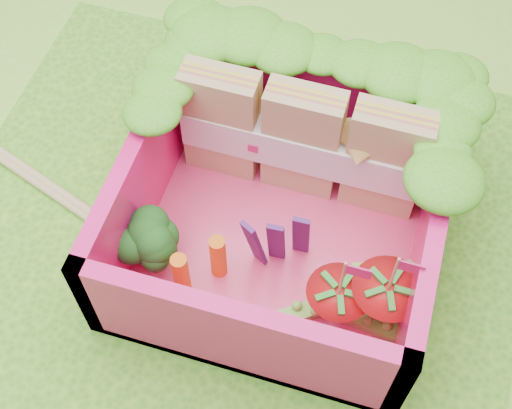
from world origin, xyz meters
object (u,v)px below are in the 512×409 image
object	(u,v)px
sandwich_stack	(303,141)
broccoli	(151,242)
bento_box	(282,208)
strawberry_right	(383,303)
chopsticks	(18,167)
strawberry_left	(336,305)

from	to	relation	value
sandwich_stack	broccoli	bearing A→B (deg)	-129.23
bento_box	strawberry_right	world-z (taller)	strawberry_right
sandwich_stack	chopsticks	size ratio (longest dim) A/B	0.46
strawberry_left	strawberry_right	distance (m)	0.19
strawberry_left	chopsticks	bearing A→B (deg)	168.09
bento_box	sandwich_stack	xyz separation A→B (m)	(0.01, 0.32, 0.07)
broccoli	sandwich_stack	bearing A→B (deg)	50.77
strawberry_right	chopsticks	distance (m)	1.85
broccoli	chopsticks	xyz separation A→B (m)	(-0.83, 0.30, -0.20)
sandwich_stack	chopsticks	world-z (taller)	sandwich_stack
strawberry_right	chopsticks	world-z (taller)	strawberry_right
broccoli	strawberry_right	xyz separation A→B (m)	(0.99, 0.01, -0.02)
strawberry_right	bento_box	bearing A→B (deg)	151.44
sandwich_stack	broccoli	size ratio (longest dim) A/B	3.32
strawberry_left	strawberry_right	world-z (taller)	strawberry_right
sandwich_stack	chopsticks	xyz separation A→B (m)	(-1.33, -0.30, -0.32)
chopsticks	strawberry_right	bearing A→B (deg)	-9.03
bento_box	broccoli	size ratio (longest dim) A/B	4.00
strawberry_right	chopsticks	bearing A→B (deg)	170.97
bento_box	sandwich_stack	world-z (taller)	sandwich_stack
strawberry_left	strawberry_right	bearing A→B (deg)	17.63
sandwich_stack	broccoli	world-z (taller)	sandwich_stack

